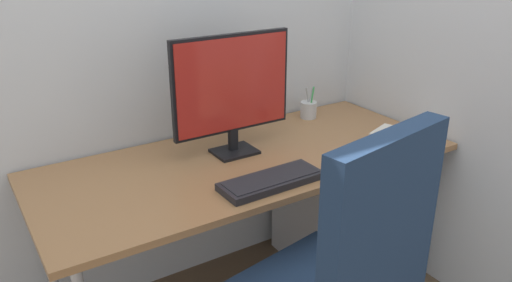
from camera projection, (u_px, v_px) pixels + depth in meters
The scene contains 8 objects.
desk at pixel (248, 168), 2.07m from camera, with size 1.70×0.72×0.72m.
office_chair at pixel (339, 280), 1.59m from camera, with size 0.60×0.59×1.09m.
filing_cabinet at pixel (338, 208), 2.52m from camera, with size 0.42×0.57×0.59m.
monitor at pixel (232, 88), 2.00m from camera, with size 0.52×0.14×0.49m.
keyboard at pixel (271, 181), 1.83m from camera, with size 0.39×0.15×0.03m.
mouse at pixel (353, 157), 2.01m from camera, with size 0.05×0.09×0.04m, color black.
pen_holder at pixel (309, 109), 2.49m from camera, with size 0.08×0.08×0.16m.
notebook at pixel (400, 136), 2.24m from camera, with size 0.16×0.22×0.03m, color silver.
Camera 1 is at (-0.98, -1.60, 1.56)m, focal length 35.52 mm.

